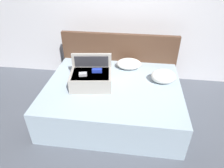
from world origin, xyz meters
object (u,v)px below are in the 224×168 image
Objects in this scene: hard_case_large at (91,77)px; pillow_center_head at (163,76)px; pillow_near_headboard at (129,64)px; bed at (113,99)px.

pillow_center_head is at bearing 3.69° from hard_case_large.
pillow_near_headboard is 1.11× the size of pillow_center_head.
bed is 3.10× the size of hard_case_large.
pillow_near_headboard is 0.66m from pillow_center_head.
pillow_near_headboard is at bearing 41.03° from hard_case_large.
pillow_near_headboard reaches higher than bed.
hard_case_large reaches higher than pillow_near_headboard.
pillow_center_head reaches higher than pillow_near_headboard.
pillow_near_headboard is at bearing 145.06° from pillow_center_head.
bed is 0.85m from pillow_center_head.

